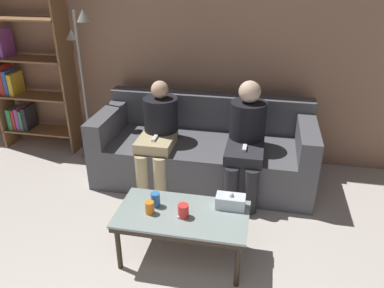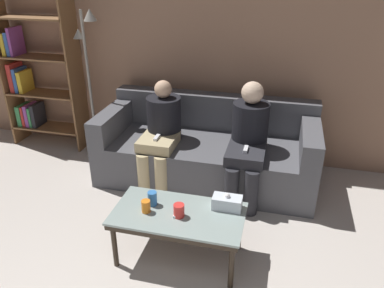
{
  "view_description": "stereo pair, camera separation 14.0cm",
  "coord_description": "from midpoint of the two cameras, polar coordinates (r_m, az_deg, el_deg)",
  "views": [
    {
      "loc": [
        0.57,
        -0.3,
        2.1
      ],
      "look_at": [
        0.0,
        2.52,
        0.69
      ],
      "focal_mm": 35.0,
      "sensor_mm": 36.0,
      "label": 1
    },
    {
      "loc": [
        0.71,
        -0.27,
        2.1
      ],
      "look_at": [
        0.0,
        2.52,
        0.69
      ],
      "focal_mm": 35.0,
      "sensor_mm": 36.0,
      "label": 2
    }
  ],
  "objects": [
    {
      "name": "wall_back",
      "position": [
        4.15,
        5.27,
        14.81
      ],
      "size": [
        12.0,
        0.06,
        2.6
      ],
      "color": "#9E755B",
      "rests_on": "ground_plane"
    },
    {
      "name": "couch",
      "position": [
        3.96,
        3.38,
        -0.96
      ],
      "size": [
        2.2,
        0.95,
        0.82
      ],
      "color": "#515156",
      "rests_on": "ground_plane"
    },
    {
      "name": "coffee_table",
      "position": [
        2.85,
        -0.64,
        -11.17
      ],
      "size": [
        0.98,
        0.52,
        0.42
      ],
      "color": "#8C9E99",
      "rests_on": "ground_plane"
    },
    {
      "name": "cup_near_left",
      "position": [
        2.82,
        -5.61,
        -9.45
      ],
      "size": [
        0.07,
        0.07,
        0.1
      ],
      "color": "orange",
      "rests_on": "coffee_table"
    },
    {
      "name": "cup_near_right",
      "position": [
        2.88,
        -4.67,
        -8.28
      ],
      "size": [
        0.07,
        0.07,
        0.11
      ],
      "color": "#3372BF",
      "rests_on": "coffee_table"
    },
    {
      "name": "cup_far_center",
      "position": [
        2.76,
        -0.53,
        -10.12
      ],
      "size": [
        0.08,
        0.08,
        0.1
      ],
      "color": "red",
      "rests_on": "coffee_table"
    },
    {
      "name": "tissue_box",
      "position": [
        2.86,
        6.79,
        -8.86
      ],
      "size": [
        0.22,
        0.12,
        0.13
      ],
      "color": "silver",
      "rests_on": "coffee_table"
    },
    {
      "name": "game_remote",
      "position": [
        2.82,
        -0.65,
        -10.29
      ],
      "size": [
        0.04,
        0.15,
        0.02
      ],
      "color": "white",
      "rests_on": "coffee_table"
    },
    {
      "name": "bookshelf",
      "position": [
        4.91,
        -22.15,
        9.06
      ],
      "size": [
        0.93,
        0.32,
        1.76
      ],
      "color": "brown",
      "rests_on": "ground_plane"
    },
    {
      "name": "standing_lamp",
      "position": [
        4.3,
        -14.42,
        10.77
      ],
      "size": [
        0.31,
        0.26,
        1.67
      ],
      "color": "gray",
      "rests_on": "ground_plane"
    },
    {
      "name": "seated_person_left_end",
      "position": [
        3.76,
        -3.65,
        2.14
      ],
      "size": [
        0.35,
        0.64,
        1.06
      ],
      "color": "tan",
      "rests_on": "ground_plane"
    },
    {
      "name": "seated_person_mid_left",
      "position": [
        3.59,
        9.67,
        1.02
      ],
      "size": [
        0.35,
        0.71,
        1.11
      ],
      "color": "#28282D",
      "rests_on": "ground_plane"
    }
  ]
}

